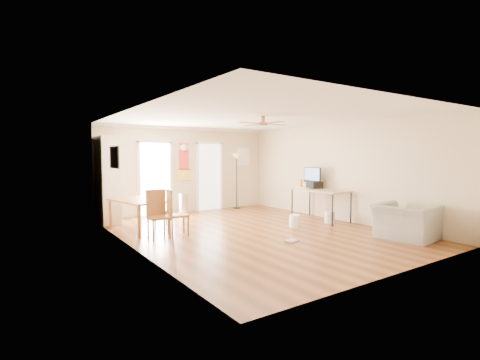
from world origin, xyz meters
TOP-DOWN VIEW (x-y plane):
  - floor at (0.00, 0.00)m, footprint 7.00×7.00m
  - ceiling at (0.00, 0.00)m, footprint 5.50×7.00m
  - wall_back at (0.00, 3.50)m, footprint 5.50×0.04m
  - wall_front at (0.00, -3.50)m, footprint 5.50×0.04m
  - wall_left at (-2.75, 0.00)m, footprint 0.04×7.00m
  - wall_right at (2.75, 0.00)m, footprint 0.04×7.00m
  - crown_molding at (0.00, 0.00)m, footprint 5.50×7.00m
  - kitchen_doorway at (-1.05, 3.48)m, footprint 0.90×0.10m
  - bathroom_doorway at (0.75, 3.48)m, footprint 0.80×0.10m
  - wall_decal at (-0.13, 3.48)m, footprint 0.46×0.03m
  - ac_grille at (2.05, 3.47)m, footprint 0.50×0.04m
  - framed_poster at (-2.73, 1.40)m, footprint 0.04×0.66m
  - ceiling_fan at (0.00, -0.30)m, footprint 1.24×1.24m
  - bookshelf at (-2.51, 3.02)m, footprint 0.60×1.06m
  - dining_table at (-2.15, 1.59)m, footprint 1.14×1.59m
  - dining_chair_right_a at (-1.60, 1.65)m, footprint 0.45×0.45m
  - dining_chair_right_b at (-1.60, 0.64)m, footprint 0.47×0.47m
  - dining_chair_near at (-2.06, 0.58)m, footprint 0.43×0.43m
  - trash_can at (-0.30, 3.17)m, footprint 0.35×0.35m
  - torchiere_lamp at (1.63, 3.23)m, footprint 0.35×0.35m
  - computer_desk at (2.31, 0.18)m, footprint 0.77×1.54m
  - imac at (2.47, 0.64)m, footprint 0.19×0.63m
  - keyboard at (2.20, 0.75)m, footprint 0.15×0.41m
  - printer at (2.45, 0.53)m, footprint 0.40×0.44m
  - orange_bottle at (2.30, 0.91)m, footprint 0.09×0.09m
  - wastebasket_a at (1.14, -0.10)m, footprint 0.29×0.29m
  - wastebasket_b at (2.21, -0.26)m, footprint 0.31×0.31m
  - floor_cloth at (0.05, -1.19)m, footprint 0.29×0.26m
  - armchair at (2.15, -2.36)m, footprint 1.10×1.23m

SIDE VIEW (x-z plane):
  - floor at x=0.00m, z-range 0.00..0.00m
  - floor_cloth at x=0.05m, z-range 0.00..0.04m
  - wastebasket_a at x=1.14m, z-range 0.00..0.30m
  - wastebasket_b at x=2.21m, z-range 0.00..0.31m
  - trash_can at x=-0.30m, z-range 0.00..0.61m
  - dining_table at x=-2.15m, z-range 0.00..0.72m
  - armchair at x=2.15m, z-range 0.00..0.73m
  - computer_desk at x=2.31m, z-range 0.00..0.83m
  - dining_chair_right_a at x=-1.60m, z-range 0.00..0.92m
  - dining_chair_right_b at x=-1.60m, z-range 0.00..0.99m
  - dining_chair_near at x=-2.06m, z-range 0.00..1.01m
  - keyboard at x=2.20m, z-range 0.83..0.84m
  - torchiere_lamp at x=1.63m, z-range 0.00..1.80m
  - printer at x=2.45m, z-range 0.83..1.02m
  - orange_bottle at x=2.30m, z-range 0.83..1.07m
  - kitchen_doorway at x=-1.05m, z-range 0.00..2.10m
  - bathroom_doorway at x=0.75m, z-range 0.00..2.10m
  - bookshelf at x=-2.51m, z-range 0.00..2.23m
  - imac at x=2.47m, z-range 0.83..1.41m
  - wall_back at x=0.00m, z-range 0.00..2.60m
  - wall_front at x=0.00m, z-range 0.00..2.60m
  - wall_left at x=-2.75m, z-range 0.00..2.60m
  - wall_right at x=2.75m, z-range 0.00..2.60m
  - wall_decal at x=-0.13m, z-range 1.00..2.10m
  - ac_grille at x=2.05m, z-range 1.40..2.00m
  - framed_poster at x=-2.73m, z-range 1.46..1.94m
  - ceiling_fan at x=0.00m, z-range 2.33..2.53m
  - crown_molding at x=0.00m, z-range 2.52..2.60m
  - ceiling at x=0.00m, z-range 2.60..2.60m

